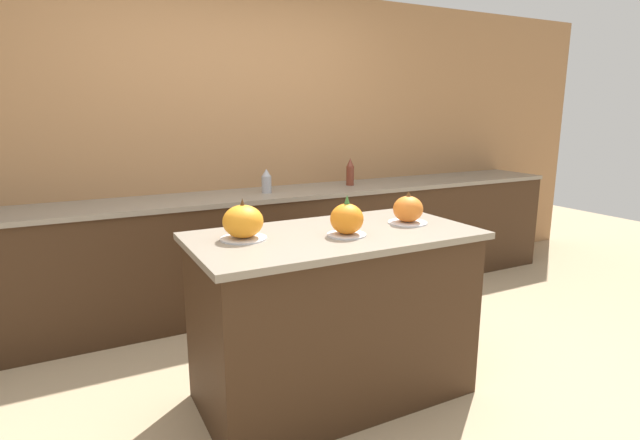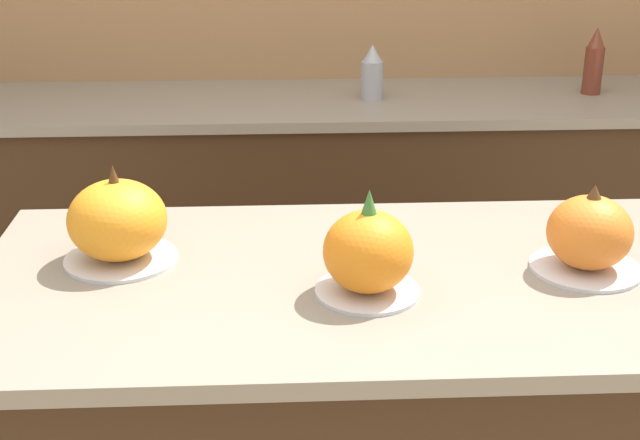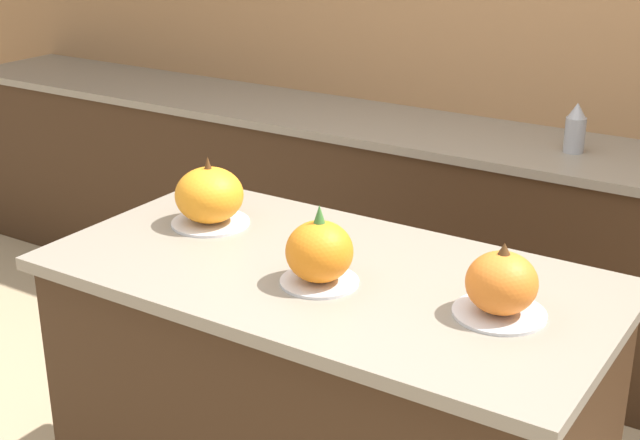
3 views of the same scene
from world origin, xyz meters
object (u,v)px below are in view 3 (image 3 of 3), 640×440
at_px(pumpkin_cake_left, 209,197).
at_px(bottle_short, 575,129).
at_px(pumpkin_cake_right, 502,285).
at_px(pumpkin_cake_center, 319,253).

distance_m(pumpkin_cake_left, bottle_short, 1.49).
bearing_deg(pumpkin_cake_right, pumpkin_cake_center, -169.69).
distance_m(pumpkin_cake_left, pumpkin_cake_center, 0.52).
bearing_deg(pumpkin_cake_center, pumpkin_cake_right, 10.31).
bearing_deg(pumpkin_cake_right, pumpkin_cake_left, 174.53).
bearing_deg(bottle_short, pumpkin_cake_left, -116.06).
relative_size(pumpkin_cake_right, bottle_short, 1.17).
relative_size(pumpkin_cake_center, bottle_short, 1.11).
distance_m(pumpkin_cake_center, bottle_short, 1.51).
xyz_separation_m(pumpkin_cake_center, pumpkin_cake_right, (0.45, 0.08, -0.01)).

